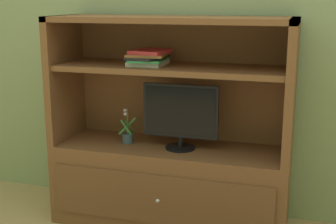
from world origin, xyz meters
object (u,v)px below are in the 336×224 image
object	(u,v)px
media_console	(170,160)
magazine_stack	(149,57)
tv_monitor	(180,115)
potted_plant	(127,136)

from	to	relation	value
media_console	magazine_stack	world-z (taller)	media_console
tv_monitor	magazine_stack	bearing A→B (deg)	173.00
media_console	potted_plant	xyz separation A→B (m)	(-0.30, -0.02, 0.15)
media_console	magazine_stack	size ratio (longest dim) A/B	4.51
media_console	tv_monitor	world-z (taller)	media_console
media_console	potted_plant	world-z (taller)	media_console
magazine_stack	media_console	bearing A→B (deg)	2.59
media_console	potted_plant	bearing A→B (deg)	-175.93
potted_plant	magazine_stack	distance (m)	0.57
media_console	tv_monitor	distance (m)	0.34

